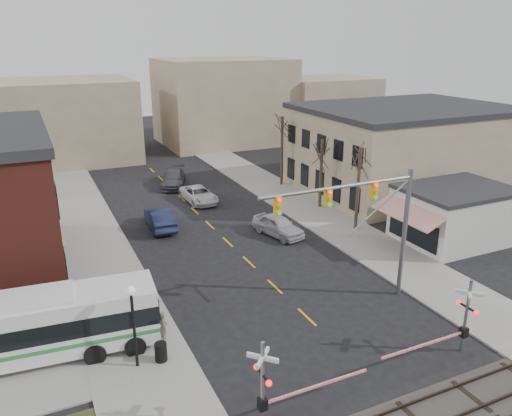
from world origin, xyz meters
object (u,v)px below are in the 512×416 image
(car_a, at_px, (278,226))
(car_d, at_px, (173,179))
(rr_crossing_east, at_px, (460,319))
(street_lamp, at_px, (132,310))
(transit_bus, at_px, (21,329))
(traffic_signal_mast, at_px, (369,213))
(pedestrian_far, at_px, (122,300))
(pedestrian_near, at_px, (163,327))
(rr_crossing_west, at_px, (272,383))
(trash_bin, at_px, (161,352))
(car_b, at_px, (160,218))
(car_c, at_px, (199,195))

(car_a, xyz_separation_m, car_d, (-3.71, 16.86, 0.00))
(rr_crossing_east, bearing_deg, car_a, 92.66)
(street_lamp, bearing_deg, car_d, 70.65)
(transit_bus, bearing_deg, traffic_signal_mast, -7.25)
(car_a, relative_size, pedestrian_far, 3.16)
(car_d, bearing_deg, pedestrian_near, -86.05)
(pedestrian_near, bearing_deg, car_a, -37.54)
(rr_crossing_west, distance_m, street_lamp, 7.39)
(pedestrian_near, bearing_deg, rr_crossing_west, -150.09)
(street_lamp, xyz_separation_m, pedestrian_near, (1.72, 1.50, -2.23))
(rr_crossing_west, xyz_separation_m, rr_crossing_east, (10.49, 0.38, 0.00))
(rr_crossing_west, relative_size, car_d, 1.00)
(rr_crossing_west, xyz_separation_m, car_d, (5.96, 34.94, -1.15))
(trash_bin, bearing_deg, traffic_signal_mast, 2.44)
(trash_bin, xyz_separation_m, pedestrian_far, (-0.80, 5.34, 0.29))
(street_lamp, xyz_separation_m, car_b, (5.76, 17.62, -2.32))
(trash_bin, bearing_deg, car_b, 75.38)
(traffic_signal_mast, bearing_deg, pedestrian_near, 174.94)
(car_c, bearing_deg, traffic_signal_mast, -86.87)
(car_c, bearing_deg, rr_crossing_east, -85.89)
(street_lamp, distance_m, trash_bin, 2.83)
(car_c, xyz_separation_m, pedestrian_near, (-9.18, -21.32, 0.23))
(traffic_signal_mast, height_order, rr_crossing_east, traffic_signal_mast)
(pedestrian_near, xyz_separation_m, pedestrian_far, (-1.36, 3.77, -0.07))
(street_lamp, xyz_separation_m, trash_bin, (1.15, -0.07, -2.59))
(transit_bus, bearing_deg, rr_crossing_west, -43.98)
(street_lamp, height_order, pedestrian_far, street_lamp)
(street_lamp, xyz_separation_m, car_a, (13.89, 12.13, -2.36))
(transit_bus, height_order, traffic_signal_mast, traffic_signal_mast)
(car_a, distance_m, pedestrian_near, 16.16)
(rr_crossing_west, height_order, car_c, rr_crossing_west)
(traffic_signal_mast, bearing_deg, trash_bin, -177.56)
(traffic_signal_mast, distance_m, street_lamp, 13.76)
(street_lamp, bearing_deg, pedestrian_far, 86.15)
(car_d, bearing_deg, rr_crossing_east, -61.47)
(transit_bus, distance_m, pedestrian_far, 5.83)
(car_c, xyz_separation_m, car_d, (-0.71, 6.17, 0.09))
(rr_crossing_east, xyz_separation_m, street_lamp, (-14.71, 5.57, 1.21))
(transit_bus, relative_size, pedestrian_far, 8.60)
(traffic_signal_mast, bearing_deg, car_c, 96.67)
(transit_bus, height_order, car_a, transit_bus)
(car_b, distance_m, pedestrian_far, 13.49)
(rr_crossing_west, height_order, rr_crossing_east, same)
(pedestrian_near, bearing_deg, transit_bus, 90.21)
(rr_crossing_east, relative_size, street_lamp, 1.31)
(traffic_signal_mast, distance_m, car_d, 29.14)
(rr_crossing_west, bearing_deg, pedestrian_far, 109.01)
(traffic_signal_mast, xyz_separation_m, rr_crossing_east, (1.20, -6.03, -3.76))
(traffic_signal_mast, xyz_separation_m, car_d, (-3.33, 28.53, -4.91))
(rr_crossing_east, relative_size, pedestrian_far, 3.71)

